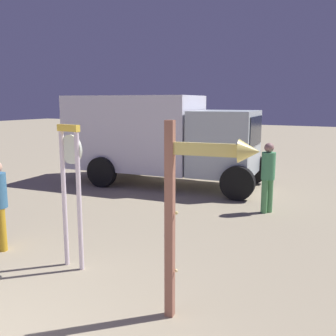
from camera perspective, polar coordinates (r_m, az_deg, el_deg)
standing_clock at (r=5.89m, az=-14.27°, el=-1.95°), size 0.44×0.12×2.20m
arrow_sign at (r=4.23m, az=4.60°, el=-3.42°), size 1.05×0.34×2.33m
person_distant at (r=8.97m, az=14.70°, el=-0.88°), size 0.31×0.31×1.62m
box_truck_near at (r=11.81m, az=-1.77°, el=4.85°), size 6.22×2.98×2.71m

